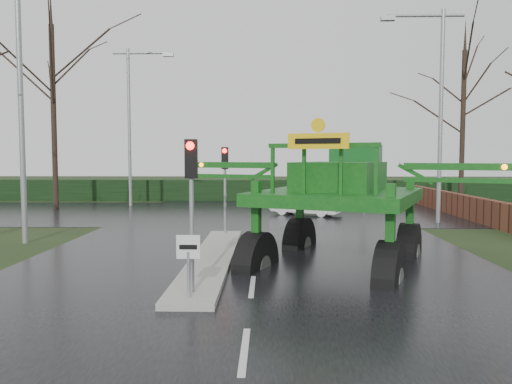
{
  "coord_description": "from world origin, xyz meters",
  "views": [
    {
      "loc": [
        0.38,
        -11.84,
        3.14
      ],
      "look_at": [
        -0.02,
        4.4,
        2.0
      ],
      "focal_mm": 35.0,
      "sensor_mm": 36.0,
      "label": 1
    }
  ],
  "objects_px": {
    "crop_sprayer": "(260,181)",
    "keep_left_sign": "(188,256)",
    "traffic_signal_near": "(191,182)",
    "white_sedan": "(305,215)",
    "traffic_signal_far": "(364,166)",
    "street_light_left_far": "(134,112)",
    "street_light_right": "(435,96)",
    "street_light_left_near": "(28,77)",
    "traffic_signal_mid": "(225,171)"
  },
  "relations": [
    {
      "from": "traffic_signal_mid",
      "to": "street_light_right",
      "type": "height_order",
      "value": "street_light_right"
    },
    {
      "from": "traffic_signal_near",
      "to": "traffic_signal_far",
      "type": "xyz_separation_m",
      "value": [
        7.8,
        21.02,
        0.0
      ]
    },
    {
      "from": "crop_sprayer",
      "to": "street_light_left_near",
      "type": "bearing_deg",
      "value": 179.48
    },
    {
      "from": "traffic_signal_near",
      "to": "traffic_signal_mid",
      "type": "bearing_deg",
      "value": 90.0
    },
    {
      "from": "crop_sprayer",
      "to": "white_sedan",
      "type": "height_order",
      "value": "crop_sprayer"
    },
    {
      "from": "street_light_left_near",
      "to": "white_sedan",
      "type": "bearing_deg",
      "value": 40.05
    },
    {
      "from": "crop_sprayer",
      "to": "street_light_right",
      "type": "bearing_deg",
      "value": 73.08
    },
    {
      "from": "crop_sprayer",
      "to": "traffic_signal_mid",
      "type": "bearing_deg",
      "value": 128.72
    },
    {
      "from": "traffic_signal_mid",
      "to": "crop_sprayer",
      "type": "distance_m",
      "value": 5.32
    },
    {
      "from": "street_light_left_far",
      "to": "street_light_left_near",
      "type": "bearing_deg",
      "value": -90.0
    },
    {
      "from": "white_sedan",
      "to": "traffic_signal_mid",
      "type": "bearing_deg",
      "value": 177.13
    },
    {
      "from": "street_light_left_far",
      "to": "street_light_right",
      "type": "bearing_deg",
      "value": -26.02
    },
    {
      "from": "traffic_signal_near",
      "to": "traffic_signal_far",
      "type": "bearing_deg",
      "value": 69.64
    },
    {
      "from": "traffic_signal_near",
      "to": "white_sedan",
      "type": "bearing_deg",
      "value": 76.91
    },
    {
      "from": "street_light_right",
      "to": "street_light_left_near",
      "type": "bearing_deg",
      "value": -159.89
    },
    {
      "from": "keep_left_sign",
      "to": "crop_sprayer",
      "type": "relative_size",
      "value": 0.16
    },
    {
      "from": "keep_left_sign",
      "to": "street_light_left_far",
      "type": "xyz_separation_m",
      "value": [
        -6.89,
        21.5,
        4.93
      ]
    },
    {
      "from": "traffic_signal_mid",
      "to": "street_light_left_near",
      "type": "bearing_deg",
      "value": -167.79
    },
    {
      "from": "street_light_left_near",
      "to": "crop_sprayer",
      "type": "bearing_deg",
      "value": -23.52
    },
    {
      "from": "street_light_right",
      "to": "white_sedan",
      "type": "height_order",
      "value": "street_light_right"
    },
    {
      "from": "traffic_signal_mid",
      "to": "traffic_signal_far",
      "type": "height_order",
      "value": "same"
    },
    {
      "from": "traffic_signal_far",
      "to": "street_light_left_far",
      "type": "bearing_deg",
      "value": 0.03
    },
    {
      "from": "traffic_signal_far",
      "to": "white_sedan",
      "type": "bearing_deg",
      "value": 51.21
    },
    {
      "from": "traffic_signal_near",
      "to": "street_light_left_far",
      "type": "height_order",
      "value": "street_light_left_far"
    },
    {
      "from": "traffic_signal_near",
      "to": "crop_sprayer",
      "type": "bearing_deg",
      "value": 66.91
    },
    {
      "from": "keep_left_sign",
      "to": "white_sedan",
      "type": "height_order",
      "value": "keep_left_sign"
    },
    {
      "from": "street_light_right",
      "to": "street_light_left_far",
      "type": "relative_size",
      "value": 1.0
    },
    {
      "from": "traffic_signal_far",
      "to": "white_sedan",
      "type": "xyz_separation_m",
      "value": [
        -4.1,
        -5.1,
        -2.59
      ]
    },
    {
      "from": "traffic_signal_near",
      "to": "crop_sprayer",
      "type": "xyz_separation_m",
      "value": [
        1.44,
        3.38,
        -0.14
      ]
    },
    {
      "from": "keep_left_sign",
      "to": "street_light_right",
      "type": "height_order",
      "value": "street_light_right"
    },
    {
      "from": "traffic_signal_near",
      "to": "white_sedan",
      "type": "distance_m",
      "value": 16.54
    },
    {
      "from": "white_sedan",
      "to": "keep_left_sign",
      "type": "bearing_deg",
      "value": -169.06
    },
    {
      "from": "traffic_signal_far",
      "to": "street_light_right",
      "type": "distance_m",
      "value": 8.86
    },
    {
      "from": "crop_sprayer",
      "to": "keep_left_sign",
      "type": "bearing_deg",
      "value": -87.42
    },
    {
      "from": "street_light_left_near",
      "to": "street_light_right",
      "type": "distance_m",
      "value": 17.45
    },
    {
      "from": "street_light_left_near",
      "to": "street_light_left_far",
      "type": "relative_size",
      "value": 1.0
    },
    {
      "from": "crop_sprayer",
      "to": "traffic_signal_far",
      "type": "bearing_deg",
      "value": 93.17
    },
    {
      "from": "traffic_signal_far",
      "to": "street_light_left_near",
      "type": "bearing_deg",
      "value": 43.63
    },
    {
      "from": "traffic_signal_near",
      "to": "traffic_signal_far",
      "type": "distance_m",
      "value": 22.42
    },
    {
      "from": "traffic_signal_far",
      "to": "street_light_right",
      "type": "height_order",
      "value": "street_light_right"
    },
    {
      "from": "traffic_signal_far",
      "to": "street_light_left_near",
      "type": "relative_size",
      "value": 0.35
    },
    {
      "from": "traffic_signal_mid",
      "to": "traffic_signal_far",
      "type": "relative_size",
      "value": 1.0
    },
    {
      "from": "street_light_left_near",
      "to": "crop_sprayer",
      "type": "height_order",
      "value": "street_light_left_near"
    },
    {
      "from": "traffic_signal_far",
      "to": "crop_sprayer",
      "type": "xyz_separation_m",
      "value": [
        -6.36,
        -17.64,
        -0.14
      ]
    },
    {
      "from": "street_light_left_near",
      "to": "street_light_right",
      "type": "bearing_deg",
      "value": 20.11
    },
    {
      "from": "keep_left_sign",
      "to": "street_light_right",
      "type": "relative_size",
      "value": 0.14
    },
    {
      "from": "traffic_signal_mid",
      "to": "white_sedan",
      "type": "relative_size",
      "value": 0.94
    },
    {
      "from": "keep_left_sign",
      "to": "street_light_left_near",
      "type": "bearing_deg",
      "value": 132.59
    },
    {
      "from": "keep_left_sign",
      "to": "street_light_left_far",
      "type": "relative_size",
      "value": 0.14
    },
    {
      "from": "street_light_right",
      "to": "white_sedan",
      "type": "distance_m",
      "value": 8.83
    }
  ]
}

